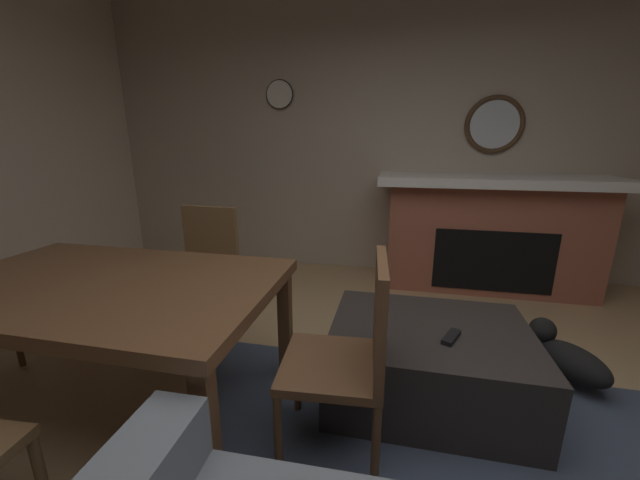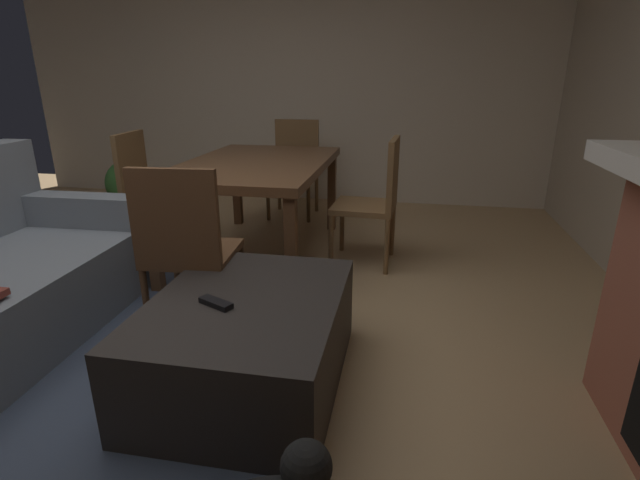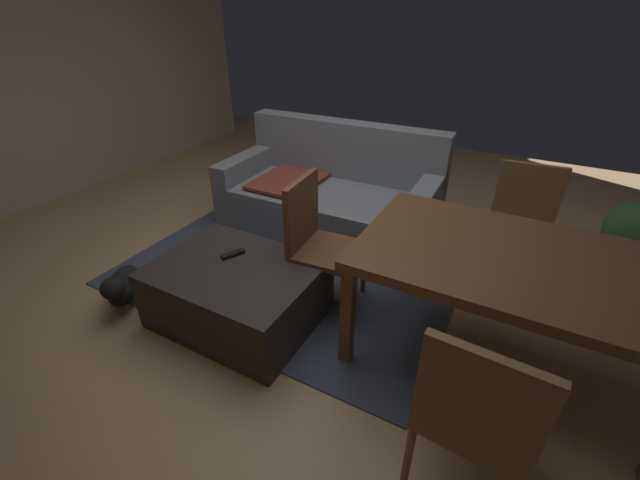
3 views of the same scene
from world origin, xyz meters
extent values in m
cube|color=#B7A893|center=(0.00, -2.84, 1.44)|extent=(7.02, 0.12, 2.89)
cube|color=#9E5642|center=(-0.83, -2.48, 0.50)|extent=(1.86, 0.60, 1.01)
cube|color=black|center=(-0.83, -2.22, 0.35)|extent=(1.02, 0.10, 0.56)
cube|color=white|center=(-0.83, -2.43, 1.05)|extent=(2.10, 0.76, 0.08)
torus|color=#4C331E|center=(-0.83, -2.75, 1.55)|extent=(0.54, 0.05, 0.54)
cylinder|color=silver|center=(-0.83, -2.75, 1.55)|extent=(0.45, 0.01, 0.45)
cube|color=#2D2826|center=(-0.17, -0.68, 0.21)|extent=(1.05, 0.81, 0.43)
cube|color=black|center=(-0.27, -0.58, 0.44)|extent=(0.11, 0.17, 0.02)
cube|color=brown|center=(1.41, -0.22, 0.71)|extent=(1.65, 1.02, 0.06)
cube|color=brown|center=(0.64, 0.23, 0.34)|extent=(0.07, 0.07, 0.68)
cube|color=brown|center=(0.64, -0.67, 0.34)|extent=(0.07, 0.07, 0.68)
cube|color=brown|center=(2.17, -0.67, 0.34)|extent=(0.07, 0.07, 0.68)
cube|color=brown|center=(0.28, -0.22, 0.43)|extent=(0.47, 0.47, 0.04)
cube|color=brown|center=(0.08, -0.24, 0.69)|extent=(0.07, 0.44, 0.48)
cylinder|color=brown|center=(0.47, -0.01, 0.21)|extent=(0.04, 0.04, 0.41)
cylinder|color=brown|center=(0.50, -0.41, 0.21)|extent=(0.04, 0.04, 0.41)
cylinder|color=brown|center=(0.07, -0.04, 0.21)|extent=(0.04, 0.04, 0.41)
cylinder|color=brown|center=(0.10, -0.44, 0.21)|extent=(0.04, 0.04, 0.41)
cube|color=brown|center=(1.41, -1.03, 0.43)|extent=(0.47, 0.47, 0.04)
cube|color=brown|center=(1.40, -1.23, 0.69)|extent=(0.44, 0.07, 0.48)
cylinder|color=brown|center=(1.22, -0.82, 0.21)|extent=(0.04, 0.04, 0.41)
cylinder|color=brown|center=(1.62, -0.85, 0.21)|extent=(0.04, 0.04, 0.41)
cylinder|color=brown|center=(1.20, -1.22, 0.21)|extent=(0.04, 0.04, 0.41)
cylinder|color=brown|center=(1.60, -1.25, 0.21)|extent=(0.04, 0.04, 0.41)
cylinder|color=brown|center=(2.33, -0.42, 0.21)|extent=(0.04, 0.04, 0.41)
ellipsoid|color=black|center=(-1.00, -0.94, 0.15)|extent=(0.42, 0.46, 0.21)
sphere|color=black|center=(-0.88, -1.09, 0.27)|extent=(0.15, 0.15, 0.15)
cylinder|color=silver|center=(1.32, -2.75, 1.87)|extent=(0.28, 0.03, 0.28)
torus|color=black|center=(1.32, -2.75, 1.87)|extent=(0.30, 0.02, 0.30)
camera|label=1|loc=(0.04, 1.16, 1.39)|focal=20.35mm
camera|label=2|loc=(-1.92, -1.33, 1.33)|focal=26.38mm
camera|label=3|loc=(1.35, -2.29, 1.89)|focal=22.48mm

